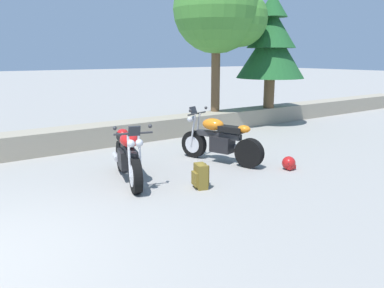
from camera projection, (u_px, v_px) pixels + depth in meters
motorcycle_red_near_left at (128, 156)px, 7.24m from camera, size 0.89×2.02×1.18m
motorcycle_orange_centre at (219, 140)px, 8.56m from camera, size 0.93×2.01×1.18m
rider_backpack at (200, 175)px, 6.90m from camera, size 0.32×0.34×0.47m
rider_helmet at (289, 163)px, 8.04m from camera, size 0.28×0.28×0.28m
leafy_tree_mid_right at (221, 12)px, 11.91m from camera, size 2.79×2.66×4.47m
pine_tree_far_right at (271, 43)px, 12.91m from camera, size 2.26×2.26×3.78m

